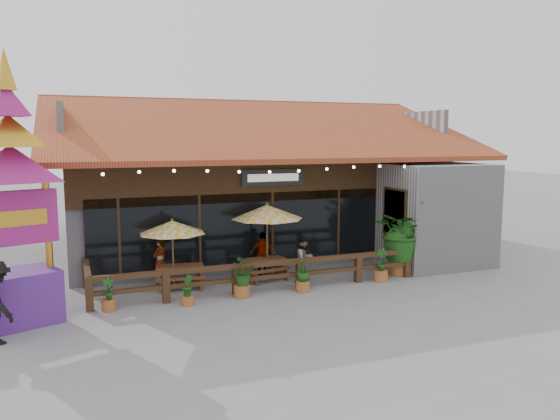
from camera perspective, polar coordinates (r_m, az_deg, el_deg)
name	(u,v)px	position (r m, az deg, el deg)	size (l,w,h in m)	color
ground	(308,283)	(17.29, 2.95, -7.59)	(100.00, 100.00, 0.00)	gray
restaurant_building	(250,193)	(23.07, -3.18, 1.81)	(15.50, 14.73, 6.09)	#B1B1B6
patio_railing	(242,272)	(16.11, -4.01, -6.47)	(10.00, 2.60, 0.92)	#452F18
umbrella_left	(172,227)	(16.55, -11.18, -1.80)	(2.51, 2.51, 2.14)	brown
umbrella_right	(267,212)	(17.43, -1.36, -0.23)	(2.69, 2.69, 2.47)	brown
picnic_table_left	(180,273)	(16.90, -10.40, -6.45)	(1.57, 1.41, 0.68)	brown
picnic_table_right	(263,265)	(17.57, -1.83, -5.79)	(1.62, 1.47, 0.68)	brown
thai_sign_tower	(11,171)	(14.37, -26.28, 3.69)	(3.36, 3.36, 7.08)	#582589
tropical_plant	(400,233)	(18.43, 12.40, -2.31)	(2.36, 2.35, 2.47)	#995829
diner_a	(160,262)	(17.20, -12.41, -5.28)	(0.54, 0.36, 1.49)	#3C2613
diner_b	(304,259)	(17.22, 2.58, -5.17)	(0.70, 0.55, 1.44)	#3C2613
diner_c	(263,254)	(17.95, -1.77, -4.62)	(0.85, 0.36, 1.46)	#3C2613
planter_a	(108,297)	(15.14, -17.49, -8.62)	(0.38, 0.38, 0.93)	#995829
planter_b	(187,292)	(15.10, -9.65, -8.44)	(0.34, 0.34, 0.84)	#995829
planter_c	(242,276)	(15.62, -4.04, -6.91)	(0.87, 0.88, 1.10)	#995829
planter_d	(303,276)	(16.16, 2.41, -6.90)	(0.52, 0.52, 1.00)	#995829
planter_e	(381,268)	(17.57, 10.51, -5.94)	(0.44, 0.46, 1.08)	#995829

